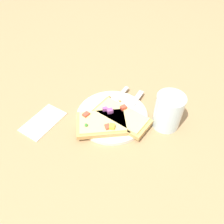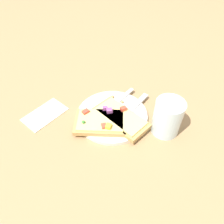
{
  "view_description": "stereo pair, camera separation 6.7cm",
  "coord_description": "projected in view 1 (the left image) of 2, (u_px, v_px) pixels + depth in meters",
  "views": [
    {
      "loc": [
        -0.39,
        -0.25,
        0.51
      ],
      "look_at": [
        0.0,
        0.0,
        0.02
      ],
      "focal_mm": 35.0,
      "sensor_mm": 36.0,
      "label": 1
    },
    {
      "loc": [
        -0.35,
        -0.3,
        0.51
      ],
      "look_at": [
        0.0,
        0.0,
        0.02
      ],
      "focal_mm": 35.0,
      "sensor_mm": 36.0,
      "label": 2
    }
  ],
  "objects": [
    {
      "name": "fork",
      "position": [
        110.0,
        107.0,
        0.69
      ],
      "size": [
        0.21,
        0.03,
        0.01
      ],
      "rotation": [
        0.0,
        0.0,
        9.44
      ],
      "color": "silver",
      "rests_on": "plate"
    },
    {
      "name": "crumb_scatter",
      "position": [
        112.0,
        105.0,
        0.7
      ],
      "size": [
        0.09,
        0.06,
        0.01
      ],
      "color": "#A28058",
      "rests_on": "plate"
    },
    {
      "name": "pizza_slice_main",
      "position": [
        102.0,
        123.0,
        0.64
      ],
      "size": [
        0.17,
        0.18,
        0.03
      ],
      "rotation": [
        0.0,
        0.0,
        5.38
      ],
      "color": "tan",
      "rests_on": "plate"
    },
    {
      "name": "ground_plane",
      "position": [
        112.0,
        117.0,
        0.68
      ],
      "size": [
        4.0,
        4.0,
        0.0
      ],
      "primitive_type": "plane",
      "color": "#9E7A51"
    },
    {
      "name": "napkin",
      "position": [
        43.0,
        121.0,
        0.67
      ],
      "size": [
        0.13,
        0.08,
        0.01
      ],
      "color": "beige",
      "rests_on": "ground"
    },
    {
      "name": "drinking_glass",
      "position": [
        168.0,
        111.0,
        0.62
      ],
      "size": [
        0.08,
        0.08,
        0.11
      ],
      "color": "silver",
      "rests_on": "ground"
    },
    {
      "name": "plate",
      "position": [
        112.0,
        116.0,
        0.68
      ],
      "size": [
        0.22,
        0.22,
        0.01
      ],
      "color": "silver",
      "rests_on": "ground"
    },
    {
      "name": "pizza_slice_corner",
      "position": [
        121.0,
        117.0,
        0.66
      ],
      "size": [
        0.1,
        0.18,
        0.03
      ],
      "rotation": [
        0.0,
        0.0,
        1.49
      ],
      "color": "tan",
      "rests_on": "plate"
    },
    {
      "name": "knife",
      "position": [
        130.0,
        108.0,
        0.69
      ],
      "size": [
        0.21,
        0.03,
        0.01
      ],
      "rotation": [
        0.0,
        0.0,
        9.48
      ],
      "color": "silver",
      "rests_on": "plate"
    }
  ]
}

